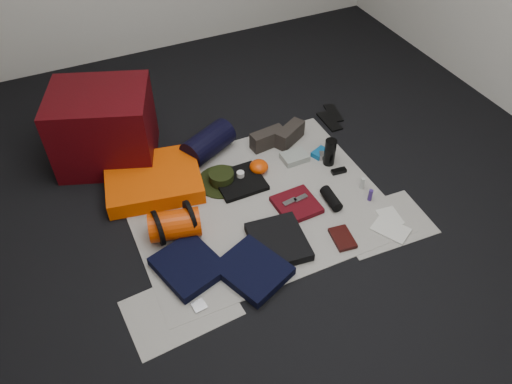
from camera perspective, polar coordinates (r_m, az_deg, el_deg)
name	(u,v)px	position (r m, az deg, el deg)	size (l,w,h in m)	color
floor	(256,204)	(3.26, -0.03, -1.39)	(4.50, 4.50, 0.02)	black
newspaper_mat	(256,203)	(3.25, -0.03, -1.23)	(1.60, 1.30, 0.01)	beige
newspaper_sheet_front_left	(181,308)	(2.78, -8.56, -13.00)	(0.58, 0.40, 0.00)	beige
newspaper_sheet_front_right	(383,223)	(3.23, 14.35, -3.47)	(0.58, 0.40, 0.00)	beige
red_cabinet	(104,127)	(3.57, -16.99, 7.10)	(0.65, 0.54, 0.54)	#440509
sleeping_pad	(153,180)	(3.39, -11.64, 1.39)	(0.62, 0.50, 0.11)	#EF4D02
stuff_sack	(175,225)	(3.03, -9.27, -3.71)	(0.18, 0.18, 0.31)	#CE3903
sack_strap_left	(158,228)	(3.01, -11.11, -4.06)	(0.22, 0.22, 0.03)	black
sack_strap_right	(190,218)	(3.03, -7.53, -2.91)	(0.22, 0.22, 0.03)	black
navy_duffel	(208,143)	(3.56, -5.49, 5.60)	(0.20, 0.20, 0.38)	black
boonie_brim	(222,181)	(3.39, -3.94, 1.21)	(0.33, 0.33, 0.01)	black
boonie_crown	(221,177)	(3.36, -3.98, 1.73)	(0.17, 0.17, 0.07)	black
hiking_boot_left	(268,139)	(3.64, 1.34, 6.12)	(0.25, 0.10, 0.13)	#2C2723
hiking_boot_right	(290,134)	(3.69, 3.87, 6.59)	(0.26, 0.10, 0.13)	#2C2723
flip_flop_left	(329,121)	(3.96, 8.38, 8.02)	(0.09, 0.25, 0.01)	black
flip_flop_right	(333,113)	(4.05, 8.84, 8.92)	(0.09, 0.23, 0.01)	black
trousers_navy_a	(189,266)	(2.90, -7.71, -8.36)	(0.32, 0.37, 0.06)	black
trousers_navy_b	(253,270)	(2.86, -0.35, -8.88)	(0.32, 0.37, 0.06)	black
trousers_charcoal	(278,241)	(2.99, 2.57, -5.67)	(0.32, 0.36, 0.06)	black
black_tshirt	(240,181)	(3.37, -1.88, 1.22)	(0.31, 0.29, 0.03)	black
red_shirt	(296,205)	(3.22, 4.65, -1.46)	(0.26, 0.26, 0.03)	#4E0810
orange_stuff_sack	(259,167)	(3.44, 0.33, 2.91)	(0.13, 0.13, 0.09)	#CE3903
first_aid_pouch	(295,157)	(3.56, 4.43, 4.01)	(0.18, 0.13, 0.04)	gray
water_bottle	(330,152)	(3.50, 8.44, 4.53)	(0.08, 0.08, 0.20)	black
speaker	(331,199)	(3.26, 8.59, -0.75)	(0.07, 0.07, 0.19)	black
compact_camera	(327,156)	(3.60, 8.06, 4.12)	(0.10, 0.06, 0.04)	#A1A1A6
cyan_case	(320,153)	(3.62, 7.31, 4.46)	(0.12, 0.08, 0.04)	#0F5791
toiletry_purple	(370,195)	(3.32, 12.94, -0.35)	(0.03, 0.03, 0.08)	navy
toiletry_clear	(363,183)	(3.39, 12.08, 0.98)	(0.03, 0.03, 0.09)	#AFB4AF
paperback_book	(343,238)	(3.07, 9.86, -5.21)	(0.12, 0.18, 0.03)	black
map_booklet	(391,229)	(3.19, 15.15, -4.14)	(0.15, 0.22, 0.01)	beige
map_printout	(390,217)	(3.27, 15.06, -2.76)	(0.12, 0.16, 0.01)	beige
sunglasses	(339,171)	(3.50, 9.44, 2.38)	(0.11, 0.04, 0.03)	black
key_cluster	(199,306)	(2.77, -6.53, -12.79)	(0.07, 0.07, 0.01)	#A1A1A6
tape_roll	(240,174)	(3.37, -1.78, 2.05)	(0.05, 0.05, 0.04)	silver
energy_bar_a	(290,202)	(3.20, 3.88, -1.14)	(0.10, 0.04, 0.01)	#A1A1A6
energy_bar_b	(301,198)	(3.23, 5.13, -0.71)	(0.10, 0.04, 0.01)	#A1A1A6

